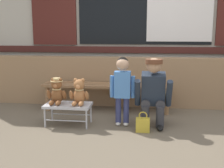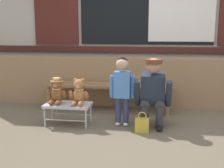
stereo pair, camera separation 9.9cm
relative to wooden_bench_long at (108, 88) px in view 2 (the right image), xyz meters
The scene contains 10 objects.
ground_plane 1.26m from the wooden_bench_long, 61.39° to the right, with size 60.00×60.00×0.00m, color brown.
brick_low_wall 0.69m from the wooden_bench_long, 32.27° to the left, with size 7.76×0.25×0.85m, color #997551.
shop_facade 1.72m from the wooden_bench_long, 56.58° to the left, with size 7.92×0.26×3.44m.
wooden_bench_long is the anchor object (origin of this frame).
small_display_bench 0.92m from the wooden_bench_long, 118.09° to the right, with size 0.64×0.36×0.30m.
teddy_bear_with_hat 1.00m from the wooden_bench_long, 126.29° to the right, with size 0.28×0.27×0.36m.
teddy_bear_plain 0.85m from the wooden_bench_long, 108.56° to the right, with size 0.28×0.26×0.36m.
child_standing 0.83m from the wooden_bench_long, 66.26° to the right, with size 0.35×0.18×0.96m.
adult_crouching 1.03m from the wooden_bench_long, 43.07° to the right, with size 0.50×0.49×0.95m.
handbag_on_ground 1.17m from the wooden_bench_long, 57.44° to the right, with size 0.18×0.11×0.27m.
Camera 2 is at (0.18, -3.51, 1.32)m, focal length 46.18 mm.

